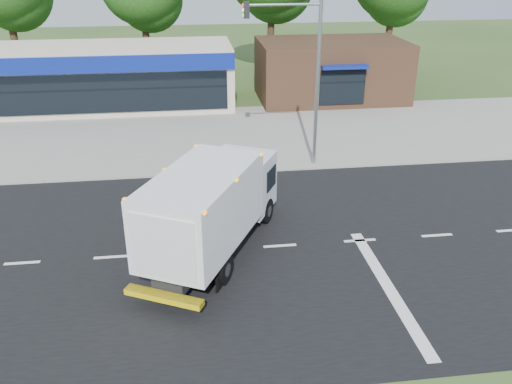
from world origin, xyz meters
The scene contains 10 objects.
ground centered at (0.00, 0.00, 0.00)m, with size 120.00×120.00×0.00m, color #385123.
road_asphalt centered at (0.00, 0.00, 0.00)m, with size 60.00×14.00×0.02m, color black.
sidewalk centered at (0.00, 8.20, 0.06)m, with size 60.00×2.40×0.12m, color gray.
parking_apron centered at (0.00, 14.00, 0.01)m, with size 60.00×9.00×0.02m, color gray.
lane_markings centered at (1.35, -1.35, 0.02)m, with size 55.20×7.00×0.01m.
ems_box_truck centered at (-2.41, -0.18, 1.96)m, with size 5.57×7.90×3.40m.
emergency_worker centered at (-4.21, -2.18, 0.97)m, with size 0.81×0.69×1.99m.
retail_strip_mall centered at (-9.00, 19.93, 2.01)m, with size 18.00×6.20×4.00m.
brown_storefront centered at (7.00, 19.98, 2.00)m, with size 10.00×6.70×4.00m.
traffic_signal_pole centered at (2.35, 7.60, 4.92)m, with size 3.51×0.25×8.00m.
Camera 1 is at (-3.07, -16.80, 10.01)m, focal length 38.00 mm.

